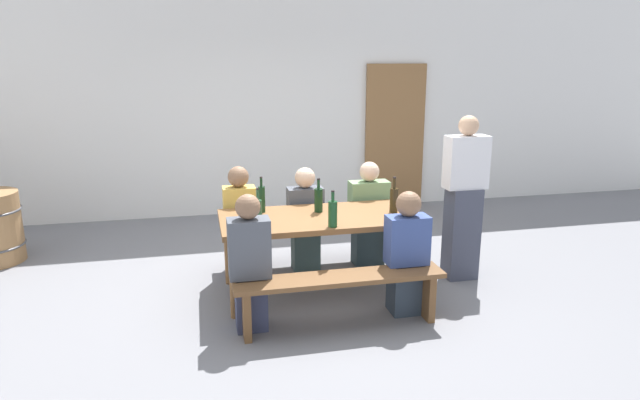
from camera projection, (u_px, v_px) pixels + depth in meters
ground_plane at (320, 291)px, 5.23m from camera, size 24.00×24.00×0.00m
back_wall at (272, 100)px, 7.71m from camera, size 14.00×0.20×3.20m
wooden_door at (395, 136)px, 8.10m from camera, size 0.90×0.06×2.10m
tasting_table at (320, 224)px, 5.06m from camera, size 1.83×0.88×0.75m
bench_near at (340, 287)px, 4.44m from camera, size 1.73×0.30×0.45m
bench_far at (305, 233)px, 5.84m from camera, size 1.73×0.30×0.45m
wine_bottle_0 at (319, 199)px, 5.15m from camera, size 0.08×0.08×0.32m
wine_bottle_1 at (394, 200)px, 5.12m from camera, size 0.08×0.08×0.34m
wine_bottle_2 at (258, 212)px, 4.72m from camera, size 0.07×0.07×0.33m
wine_bottle_3 at (333, 213)px, 4.68m from camera, size 0.08×0.08×0.32m
wine_bottle_4 at (262, 199)px, 5.13m from camera, size 0.07×0.07×0.34m
wine_glass_0 at (256, 218)px, 4.55m from camera, size 0.06×0.06×0.17m
wine_glass_1 at (246, 214)px, 4.62m from camera, size 0.07×0.07×0.19m
seated_guest_near_0 at (250, 265)px, 4.38m from camera, size 0.33×0.24×1.13m
seated_guest_near_1 at (407, 255)px, 4.68m from camera, size 0.36×0.24×1.09m
seated_guest_far_0 at (240, 223)px, 5.50m from camera, size 0.32×0.24×1.13m
seated_guest_far_1 at (305, 222)px, 5.65m from camera, size 0.36×0.24×1.09m
seated_guest_far_2 at (368, 217)px, 5.80m from camera, size 0.41×0.24×1.12m
standing_host at (464, 202)px, 5.38m from camera, size 0.41×0.24×1.64m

